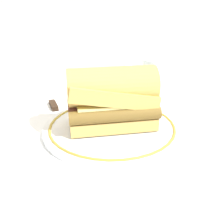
# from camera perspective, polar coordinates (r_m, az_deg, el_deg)

# --- Properties ---
(ground_plane) EXTENTS (1.50, 1.50, 0.00)m
(ground_plane) POSITION_cam_1_polar(r_m,az_deg,el_deg) (0.63, 1.86, -2.95)
(ground_plane) COLOR white
(plate) EXTENTS (0.30, 0.30, 0.01)m
(plate) POSITION_cam_1_polar(r_m,az_deg,el_deg) (0.60, -0.00, -3.22)
(plate) COLOR white
(plate) RESTS_ON ground_plane
(sausage_sandwich) EXTENTS (0.19, 0.11, 0.13)m
(sausage_sandwich) POSITION_cam_1_polar(r_m,az_deg,el_deg) (0.58, -0.00, 2.94)
(sausage_sandwich) COLOR tan
(sausage_sandwich) RESTS_ON plate
(drinking_glass) EXTENTS (0.07, 0.07, 0.11)m
(drinking_glass) POSITION_cam_1_polar(r_m,az_deg,el_deg) (0.80, 8.48, 6.38)
(drinking_glass) COLOR silver
(drinking_glass) RESTS_ON ground_plane
(salt_shaker) EXTENTS (0.03, 0.03, 0.08)m
(salt_shaker) POSITION_cam_1_polar(r_m,az_deg,el_deg) (0.87, 3.25, 7.47)
(salt_shaker) COLOR white
(salt_shaker) RESTS_ON ground_plane
(butter_knife) EXTENTS (0.05, 0.14, 0.01)m
(butter_knife) POSITION_cam_1_polar(r_m,az_deg,el_deg) (0.77, -12.31, 2.09)
(butter_knife) COLOR silver
(butter_knife) RESTS_ON ground_plane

